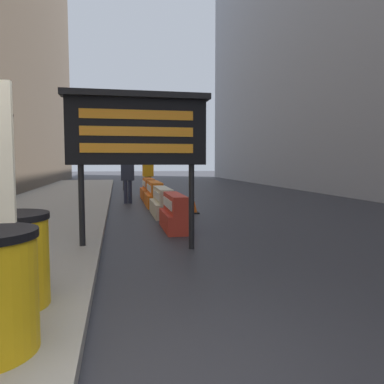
{
  "coord_description": "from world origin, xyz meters",
  "views": [
    {
      "loc": [
        0.29,
        -2.2,
        1.55
      ],
      "look_at": [
        2.05,
        6.57,
        0.83
      ],
      "focal_mm": 35.0,
      "sensor_mm": 36.0,
      "label": 1
    }
  ],
  "objects_px": {
    "traffic_cone_mid": "(184,209)",
    "traffic_cone_far": "(172,205)",
    "pedestrian_worker": "(148,172)",
    "jersey_barrier_red_striped": "(175,214)",
    "traffic_light_near_curb": "(123,131)",
    "pedestrian_passerby": "(128,175)",
    "message_board": "(137,131)",
    "jersey_barrier_cream": "(163,203)",
    "barrel_drum_middle": "(8,260)",
    "jersey_barrier_orange_far": "(149,190)",
    "jersey_barrier_orange_near": "(155,195)",
    "traffic_cone_near": "(192,202)"
  },
  "relations": [
    {
      "from": "barrel_drum_middle",
      "to": "jersey_barrier_orange_far",
      "type": "bearing_deg",
      "value": 78.76
    },
    {
      "from": "message_board",
      "to": "jersey_barrier_orange_near",
      "type": "distance_m",
      "value": 6.94
    },
    {
      "from": "jersey_barrier_cream",
      "to": "traffic_cone_far",
      "type": "distance_m",
      "value": 0.27
    },
    {
      "from": "jersey_barrier_orange_far",
      "to": "traffic_cone_far",
      "type": "height_order",
      "value": "jersey_barrier_orange_far"
    },
    {
      "from": "message_board",
      "to": "pedestrian_passerby",
      "type": "height_order",
      "value": "message_board"
    },
    {
      "from": "pedestrian_passerby",
      "to": "pedestrian_worker",
      "type": "bearing_deg",
      "value": 80.54
    },
    {
      "from": "message_board",
      "to": "pedestrian_passerby",
      "type": "bearing_deg",
      "value": 89.72
    },
    {
      "from": "barrel_drum_middle",
      "to": "jersey_barrier_orange_near",
      "type": "distance_m",
      "value": 9.56
    },
    {
      "from": "jersey_barrier_cream",
      "to": "pedestrian_worker",
      "type": "distance_m",
      "value": 6.76
    },
    {
      "from": "barrel_drum_middle",
      "to": "jersey_barrier_orange_near",
      "type": "relative_size",
      "value": 0.45
    },
    {
      "from": "jersey_barrier_red_striped",
      "to": "jersey_barrier_orange_far",
      "type": "distance_m",
      "value": 7.25
    },
    {
      "from": "jersey_barrier_orange_far",
      "to": "traffic_cone_mid",
      "type": "height_order",
      "value": "jersey_barrier_orange_far"
    },
    {
      "from": "jersey_barrier_orange_near",
      "to": "jersey_barrier_orange_far",
      "type": "xyz_separation_m",
      "value": [
        0.0,
        2.52,
        0.0
      ]
    },
    {
      "from": "message_board",
      "to": "traffic_cone_far",
      "type": "height_order",
      "value": "message_board"
    },
    {
      "from": "jersey_barrier_orange_near",
      "to": "traffic_cone_near",
      "type": "bearing_deg",
      "value": -66.85
    },
    {
      "from": "jersey_barrier_red_striped",
      "to": "pedestrian_passerby",
      "type": "height_order",
      "value": "pedestrian_passerby"
    },
    {
      "from": "jersey_barrier_cream",
      "to": "jersey_barrier_orange_far",
      "type": "distance_m",
      "value": 4.91
    },
    {
      "from": "traffic_light_near_curb",
      "to": "pedestrian_passerby",
      "type": "distance_m",
      "value": 6.79
    },
    {
      "from": "jersey_barrier_cream",
      "to": "traffic_light_near_curb",
      "type": "height_order",
      "value": "traffic_light_near_curb"
    },
    {
      "from": "barrel_drum_middle",
      "to": "jersey_barrier_orange_near",
      "type": "height_order",
      "value": "barrel_drum_middle"
    },
    {
      "from": "pedestrian_worker",
      "to": "traffic_cone_mid",
      "type": "bearing_deg",
      "value": -95.48
    },
    {
      "from": "jersey_barrier_cream",
      "to": "jersey_barrier_orange_far",
      "type": "relative_size",
      "value": 1.04
    },
    {
      "from": "jersey_barrier_orange_far",
      "to": "traffic_cone_near",
      "type": "height_order",
      "value": "jersey_barrier_orange_far"
    },
    {
      "from": "pedestrian_worker",
      "to": "traffic_cone_near",
      "type": "bearing_deg",
      "value": -90.6
    },
    {
      "from": "traffic_cone_far",
      "to": "traffic_cone_mid",
      "type": "bearing_deg",
      "value": -82.18
    },
    {
      "from": "jersey_barrier_cream",
      "to": "jersey_barrier_orange_near",
      "type": "bearing_deg",
      "value": 90.0
    },
    {
      "from": "jersey_barrier_red_striped",
      "to": "traffic_light_near_curb",
      "type": "xyz_separation_m",
      "value": [
        -0.92,
        12.2,
        2.82
      ]
    },
    {
      "from": "traffic_cone_near",
      "to": "traffic_light_near_curb",
      "type": "height_order",
      "value": "traffic_light_near_curb"
    },
    {
      "from": "traffic_cone_mid",
      "to": "traffic_cone_far",
      "type": "distance_m",
      "value": 1.18
    },
    {
      "from": "message_board",
      "to": "pedestrian_passerby",
      "type": "relative_size",
      "value": 1.53
    },
    {
      "from": "message_board",
      "to": "traffic_light_near_curb",
      "type": "height_order",
      "value": "traffic_light_near_curb"
    },
    {
      "from": "jersey_barrier_cream",
      "to": "pedestrian_worker",
      "type": "height_order",
      "value": "pedestrian_worker"
    },
    {
      "from": "message_board",
      "to": "jersey_barrier_cream",
      "type": "height_order",
      "value": "message_board"
    },
    {
      "from": "jersey_barrier_red_striped",
      "to": "jersey_barrier_orange_far",
      "type": "height_order",
      "value": "jersey_barrier_orange_far"
    },
    {
      "from": "pedestrian_passerby",
      "to": "traffic_cone_mid",
      "type": "bearing_deg",
      "value": -66.46
    },
    {
      "from": "traffic_cone_far",
      "to": "pedestrian_worker",
      "type": "distance_m",
      "value": 6.83
    },
    {
      "from": "traffic_cone_mid",
      "to": "traffic_light_near_curb",
      "type": "xyz_separation_m",
      "value": [
        -1.33,
        11.1,
        2.85
      ]
    },
    {
      "from": "jersey_barrier_orange_near",
      "to": "traffic_cone_near",
      "type": "xyz_separation_m",
      "value": [
        0.91,
        -2.13,
        -0.02
      ]
    },
    {
      "from": "message_board",
      "to": "traffic_light_near_curb",
      "type": "relative_size",
      "value": 0.62
    },
    {
      "from": "barrel_drum_middle",
      "to": "message_board",
      "type": "xyz_separation_m",
      "value": [
        1.41,
        2.61,
        1.47
      ]
    },
    {
      "from": "traffic_cone_mid",
      "to": "traffic_light_near_curb",
      "type": "height_order",
      "value": "traffic_light_near_curb"
    },
    {
      "from": "jersey_barrier_orange_far",
      "to": "pedestrian_worker",
      "type": "xyz_separation_m",
      "value": [
        0.13,
        1.81,
        0.68
      ]
    },
    {
      "from": "pedestrian_worker",
      "to": "jersey_barrier_red_striped",
      "type": "bearing_deg",
      "value": -98.33
    },
    {
      "from": "jersey_barrier_orange_near",
      "to": "traffic_light_near_curb",
      "type": "distance_m",
      "value": 8.03
    },
    {
      "from": "traffic_cone_near",
      "to": "pedestrian_passerby",
      "type": "xyz_separation_m",
      "value": [
        -1.81,
        3.15,
        0.69
      ]
    },
    {
      "from": "jersey_barrier_orange_near",
      "to": "traffic_cone_near",
      "type": "distance_m",
      "value": 2.32
    },
    {
      "from": "pedestrian_passerby",
      "to": "jersey_barrier_red_striped",
      "type": "bearing_deg",
      "value": -73.33
    },
    {
      "from": "barrel_drum_middle",
      "to": "jersey_barrier_red_striped",
      "type": "relative_size",
      "value": 0.55
    },
    {
      "from": "traffic_cone_near",
      "to": "traffic_cone_far",
      "type": "bearing_deg",
      "value": -153.92
    },
    {
      "from": "message_board",
      "to": "jersey_barrier_cream",
      "type": "relative_size",
      "value": 1.34
    }
  ]
}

